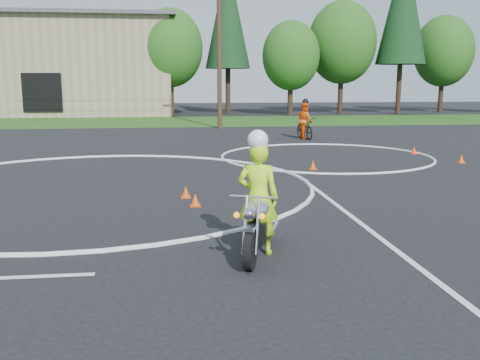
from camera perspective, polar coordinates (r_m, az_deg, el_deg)
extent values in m
plane|color=black|center=(12.44, -17.21, -3.36)|extent=(120.00, 120.00, 0.00)
cube|color=#1E4714|center=(39.06, -10.28, 6.14)|extent=(120.00, 10.00, 0.02)
torus|color=silver|center=(15.33, -15.27, -0.66)|extent=(12.12, 12.12, 0.12)
torus|color=silver|center=(20.90, 9.09, 2.49)|extent=(8.10, 8.10, 0.10)
cube|color=silver|center=(10.96, 13.35, -4.98)|extent=(0.12, 10.00, 0.01)
cylinder|color=black|center=(8.30, 1.09, -7.44)|extent=(0.33, 0.65, 0.65)
cylinder|color=black|center=(9.72, 2.80, -4.75)|extent=(0.33, 0.65, 0.65)
cube|color=black|center=(9.03, 2.08, -5.24)|extent=(0.48, 0.66, 0.32)
ellipsoid|color=silver|center=(8.72, 1.85, -3.03)|extent=(0.59, 0.78, 0.30)
cube|color=black|center=(9.25, 2.44, -2.52)|extent=(0.48, 0.70, 0.11)
cylinder|color=white|center=(8.29, 0.55, -4.74)|extent=(0.17, 0.38, 0.87)
cylinder|color=silver|center=(8.26, 1.88, -4.81)|extent=(0.17, 0.38, 0.87)
cube|color=silver|center=(8.18, 1.07, -5.19)|extent=(0.22, 0.27, 0.05)
cylinder|color=white|center=(8.35, 1.46, -1.82)|extent=(0.73, 0.28, 0.04)
sphere|color=#BBBAC1|center=(8.03, 0.96, -3.65)|extent=(0.19, 0.19, 0.19)
sphere|color=orange|center=(8.10, -0.36, -3.77)|extent=(0.10, 0.10, 0.10)
sphere|color=orange|center=(8.03, 2.35, -3.91)|extent=(0.10, 0.10, 0.10)
cylinder|color=white|center=(9.44, 3.57, -5.23)|extent=(0.36, 0.84, 0.09)
imported|color=#BCF81A|center=(8.95, 1.94, -1.94)|extent=(0.81, 0.66, 1.91)
sphere|color=white|center=(8.74, 1.92, 4.27)|extent=(0.34, 0.34, 0.34)
imported|color=black|center=(27.32, 6.94, 5.55)|extent=(0.97, 2.17, 1.10)
imported|color=#FF5C0D|center=(27.29, 6.95, 6.32)|extent=(0.79, 0.97, 1.84)
sphere|color=black|center=(27.24, 7.00, 8.29)|extent=(0.32, 0.32, 0.32)
cone|color=#F4480C|center=(13.44, -5.81, -1.26)|extent=(0.22, 0.22, 0.30)
cube|color=#F4480C|center=(13.47, -5.80, -1.83)|extent=(0.24, 0.24, 0.03)
cone|color=#F4480C|center=(20.67, 22.54, 2.12)|extent=(0.22, 0.22, 0.30)
cube|color=#F4480C|center=(20.69, 22.52, 1.75)|extent=(0.24, 0.24, 0.03)
cone|color=#F4480C|center=(22.59, 18.07, 3.05)|extent=(0.22, 0.22, 0.30)
cube|color=#F4480C|center=(22.61, 18.05, 2.72)|extent=(0.24, 0.24, 0.03)
cone|color=#F4480C|center=(17.84, 7.79, 1.61)|extent=(0.22, 0.22, 0.30)
cube|color=#F4480C|center=(17.86, 7.78, 1.19)|extent=(0.24, 0.24, 0.03)
cone|color=#F4480C|center=(12.52, -4.80, -2.12)|extent=(0.22, 0.22, 0.30)
cube|color=#F4480C|center=(12.55, -4.79, -2.73)|extent=(0.24, 0.24, 0.03)
cube|color=black|center=(44.99, -20.36, 8.75)|extent=(3.00, 0.16, 3.00)
cylinder|color=#382619|center=(45.91, -7.34, 8.86)|extent=(0.44, 0.44, 3.24)
ellipsoid|color=#1E5116|center=(45.97, -7.46, 13.80)|extent=(5.40, 5.40, 6.48)
cylinder|color=#382619|center=(48.13, -1.29, 9.45)|extent=(0.44, 0.44, 3.96)
cone|color=black|center=(48.47, -1.33, 17.34)|extent=(3.96, 3.96, 9.35)
cylinder|color=#382619|center=(45.96, 5.37, 8.68)|extent=(0.44, 0.44, 2.88)
ellipsoid|color=#1E5116|center=(45.98, 5.45, 13.07)|extent=(4.80, 4.80, 5.76)
cylinder|color=#382619|center=(49.17, 10.66, 9.08)|extent=(0.44, 0.44, 3.60)
ellipsoid|color=#1E5116|center=(49.27, 10.83, 14.20)|extent=(6.00, 6.00, 7.20)
cylinder|color=#382619|center=(49.96, 16.57, 9.27)|extent=(0.44, 0.44, 4.32)
cone|color=black|center=(50.38, 17.02, 17.54)|extent=(4.32, 4.32, 10.20)
cylinder|color=#382619|center=(53.92, 20.62, 8.52)|extent=(0.44, 0.44, 3.24)
ellipsoid|color=#1E5116|center=(53.97, 20.90, 12.72)|extent=(5.40, 5.40, 6.48)
cylinder|color=#382619|center=(47.11, -12.25, 8.53)|extent=(0.44, 0.44, 2.88)
ellipsoid|color=#1E5116|center=(47.13, -12.42, 12.81)|extent=(4.80, 4.80, 5.76)
cylinder|color=#473321|center=(33.07, -2.23, 14.19)|extent=(0.28, 0.28, 10.00)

